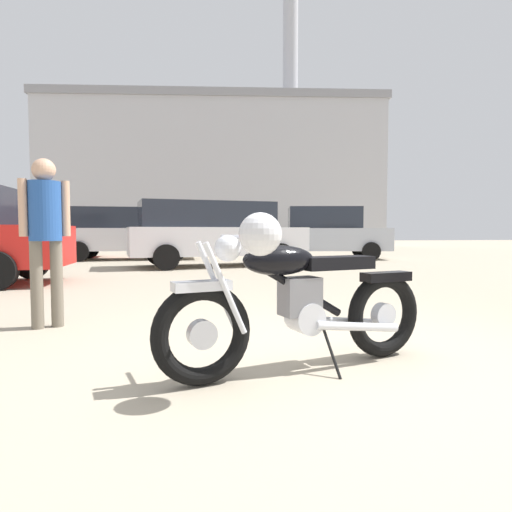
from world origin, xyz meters
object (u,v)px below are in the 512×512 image
object	(u,v)px
bystander	(45,225)
red_hatchback_near	(213,232)
pale_sedan_back	(127,232)
blue_hatchback_right	(32,232)
vintage_motorcycle	(297,300)
dark_sedan_left	(328,232)

from	to	relation	value
bystander	red_hatchback_near	size ratio (longest dim) A/B	0.34
pale_sedan_back	blue_hatchback_right	bearing A→B (deg)	158.56
vintage_motorcycle	red_hatchback_near	size ratio (longest dim) A/B	0.41
vintage_motorcycle	blue_hatchback_right	size ratio (longest dim) A/B	0.42
dark_sedan_left	red_hatchback_near	bearing A→B (deg)	-137.59
vintage_motorcycle	bystander	distance (m)	2.75
vintage_motorcycle	dark_sedan_left	distance (m)	12.25
vintage_motorcycle	red_hatchback_near	xyz separation A→B (m)	(-0.17, 8.97, 0.45)
bystander	red_hatchback_near	bearing A→B (deg)	140.30
vintage_motorcycle	blue_hatchback_right	xyz separation A→B (m)	(-6.39, 13.42, 0.45)
pale_sedan_back	blue_hatchback_right	xyz separation A→B (m)	(-3.45, 1.18, 0.00)
red_hatchback_near	dark_sedan_left	distance (m)	4.85
pale_sedan_back	vintage_motorcycle	bearing A→B (deg)	-78.99
bystander	blue_hatchback_right	size ratio (longest dim) A/B	0.34
red_hatchback_near	pale_sedan_back	size ratio (longest dim) A/B	1.04
vintage_motorcycle	dark_sedan_left	world-z (taller)	dark_sedan_left
bystander	blue_hatchback_right	bearing A→B (deg)	175.20
bystander	red_hatchback_near	distance (m)	7.57
bystander	blue_hatchback_right	distance (m)	12.50
blue_hatchback_right	pale_sedan_back	bearing A→B (deg)	-24.28
dark_sedan_left	vintage_motorcycle	bearing A→B (deg)	-99.05
vintage_motorcycle	dark_sedan_left	bearing A→B (deg)	-125.87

